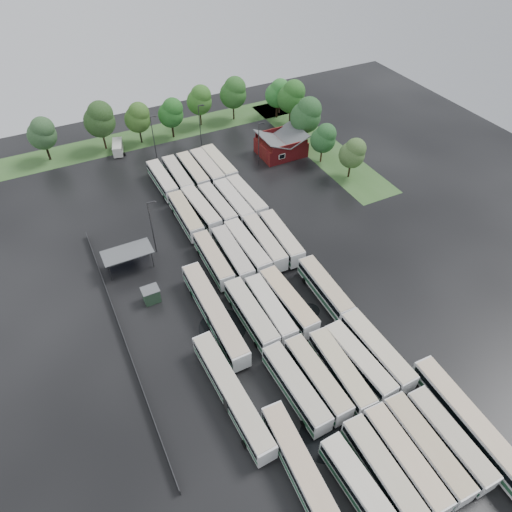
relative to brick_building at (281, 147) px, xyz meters
name	(u,v)px	position (x,y,z in m)	size (l,w,h in m)	color
ground	(280,320)	(-24.00, -42.77, -1.87)	(160.00, 160.00, 0.00)	black
brick_building	(281,147)	(0.00, 0.00, 0.00)	(10.07, 8.60, 5.39)	maroon
wash_shed	(127,253)	(-41.20, -20.74, 1.12)	(8.20, 4.20, 3.58)	#2D2D30
utility_hut	(151,295)	(-40.20, -30.17, -0.55)	(2.70, 2.20, 2.62)	#213B27
grass_strip_north	(160,134)	(-22.00, 22.03, -1.86)	(80.00, 10.00, 0.01)	#345A26
grass_strip_east	(317,144)	(10.00, 0.03, -1.86)	(10.00, 50.00, 0.01)	#345A26
west_fence	(122,332)	(-46.20, -34.77, -1.27)	(0.10, 50.00, 1.20)	#2D2D30
bus_r0c0	(362,491)	(-28.41, -69.09, 0.06)	(3.15, 12.65, 3.50)	silver
bus_r0c1	(384,473)	(-25.08, -68.58, 0.11)	(2.98, 12.95, 3.59)	silver
bus_r0c2	(405,459)	(-21.96, -68.44, 0.11)	(3.10, 12.96, 3.59)	silver
bus_r0c3	(426,447)	(-18.87, -68.53, 0.14)	(3.10, 13.14, 3.64)	silver
bus_r0c4	(449,438)	(-15.63, -68.95, 0.07)	(2.86, 12.68, 3.52)	silver
bus_r1c0	(296,387)	(-28.46, -54.86, 0.11)	(3.13, 13.00, 3.60)	silver
bus_r1c1	(317,378)	(-25.21, -54.90, 0.08)	(2.86, 12.71, 3.53)	silver
bus_r1c2	(341,371)	(-21.82, -55.45, 0.09)	(3.19, 12.87, 3.56)	silver
bus_r1c3	(359,361)	(-18.71, -55.26, 0.06)	(3.27, 12.68, 3.50)	silver
bus_r1c4	(376,350)	(-15.54, -54.99, 0.16)	(3.10, 13.31, 3.69)	silver
bus_r2c0	(251,315)	(-28.23, -41.41, 0.16)	(2.90, 13.25, 3.68)	silver
bus_r2c1	(270,309)	(-25.11, -41.66, 0.07)	(2.90, 12.68, 3.52)	silver
bus_r2c2	(288,301)	(-21.97, -41.59, 0.15)	(3.24, 13.25, 3.66)	silver
bus_r2c4	(325,288)	(-15.42, -41.85, 0.08)	(3.04, 12.76, 3.53)	silver
bus_r3c0	(213,260)	(-28.50, -27.75, 0.05)	(2.91, 12.59, 3.49)	silver
bus_r3c1	(233,255)	(-25.16, -28.17, 0.10)	(3.10, 12.92, 3.57)	silver
bus_r3c2	(247,248)	(-22.15, -27.73, 0.16)	(2.94, 13.26, 3.68)	silver
bus_r3c3	(264,242)	(-18.85, -27.79, 0.13)	(3.23, 13.11, 3.62)	silver
bus_r3c4	(281,238)	(-15.64, -28.07, 0.13)	(3.39, 13.14, 3.63)	silver
bus_r4c0	(186,216)	(-28.47, -14.42, 0.10)	(2.87, 12.89, 3.58)	silver
bus_r4c1	(201,210)	(-25.21, -14.03, 0.12)	(3.34, 13.11, 3.62)	silver
bus_r4c2	(218,206)	(-21.92, -14.21, 0.06)	(3.05, 12.63, 3.50)	silver
bus_r4c3	(233,202)	(-18.76, -14.70, 0.13)	(2.94, 13.09, 3.63)	silver
bus_r4c4	(246,197)	(-15.77, -14.32, 0.09)	(3.11, 12.86, 3.56)	silver
bus_r5c0	(162,180)	(-28.57, -0.93, 0.05)	(2.88, 12.58, 3.49)	silver
bus_r5c1	(178,176)	(-25.22, -1.03, 0.10)	(2.86, 12.85, 3.57)	silver
bus_r5c2	(193,172)	(-21.81, -0.93, 0.09)	(2.73, 12.75, 3.55)	silver
bus_r5c3	(207,168)	(-18.62, -1.06, 0.12)	(2.90, 13.01, 3.61)	silver
bus_r5c4	(219,164)	(-15.71, -0.76, 0.13)	(3.09, 13.08, 3.62)	silver
artic_bus_west_a	(308,483)	(-33.24, -65.73, 0.10)	(3.58, 19.18, 3.54)	silver
artic_bus_west_b	(214,313)	(-32.98, -38.62, 0.18)	(2.95, 19.87, 3.68)	silver
artic_bus_west_c	(232,393)	(-36.20, -51.88, 0.08)	(3.32, 18.97, 3.50)	silver
artic_bus_east	(473,427)	(-12.05, -69.14, 0.11)	(3.37, 19.26, 3.56)	silver
minibus	(118,147)	(-33.26, 17.64, -0.49)	(3.49, 6.01, 2.47)	silver
tree_north_0	(42,133)	(-47.79, 21.49, 4.73)	(6.19, 6.19, 10.25)	black
tree_north_1	(100,119)	(-35.30, 20.62, 5.60)	(7.01, 7.01, 11.61)	#2F2016
tree_north_2	(138,117)	(-26.97, 19.75, 4.55)	(6.02, 6.02, 9.97)	black
tree_north_3	(171,113)	(-19.25, 18.71, 4.47)	(5.95, 5.95, 9.86)	black
tree_north_4	(200,100)	(-10.87, 21.67, 4.73)	(6.19, 6.19, 10.26)	#36281A
tree_north_5	(234,92)	(-2.17, 20.68, 5.27)	(6.70, 6.70, 11.09)	black
tree_north_6	(281,93)	(10.09, 18.53, 3.44)	(4.98, 4.98, 8.25)	#2F1E14
tree_east_0	(353,153)	(8.58, -15.04, 3.96)	(5.47, 5.47, 9.05)	black
tree_east_1	(324,138)	(6.57, -7.11, 4.04)	(5.54, 5.54, 9.18)	#3B2717
tree_east_2	(307,115)	(7.20, 1.34, 5.62)	(7.02, 7.02, 11.63)	black
tree_east_3	(292,96)	(9.46, 11.86, 5.41)	(6.83, 6.83, 11.31)	black
tree_east_4	(278,93)	(8.26, 16.61, 4.63)	(6.10, 6.10, 10.10)	black
lamp_post_ne	(259,141)	(-6.52, -1.80, 3.88)	(1.52, 0.30, 9.89)	#2D2D30
lamp_post_nw	(152,224)	(-35.88, -19.32, 4.32)	(1.64, 0.32, 10.65)	#2D2D30
lamp_post_back_w	(154,134)	(-25.96, 11.48, 3.92)	(1.54, 0.30, 9.97)	#2D2D30
lamp_post_back_e	(200,123)	(-14.73, 11.95, 3.90)	(1.53, 0.30, 9.93)	#2D2D30
puddle_0	(324,438)	(-28.21, -61.56, -1.86)	(6.29, 6.29, 0.01)	black
puddle_1	(434,417)	(-14.19, -65.55, -1.86)	(3.80, 3.80, 0.01)	black
puddle_2	(222,328)	(-32.44, -40.20, -1.86)	(7.23, 7.23, 0.01)	black
puddle_3	(310,310)	(-18.86, -43.33, -1.86)	(2.96, 2.96, 0.01)	black
puddle_4	(428,398)	(-12.98, -63.12, -1.86)	(2.50, 2.50, 0.01)	black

